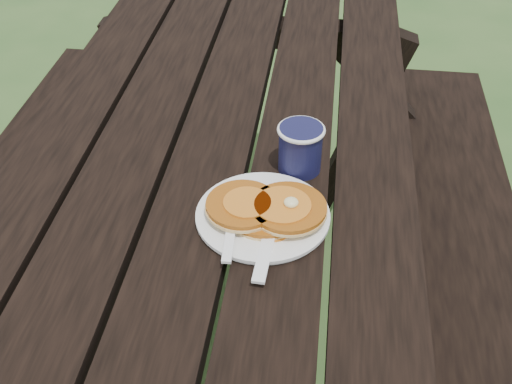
# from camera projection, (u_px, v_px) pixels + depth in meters

# --- Properties ---
(ground) EXTENTS (60.00, 60.00, 0.00)m
(ground) POSITION_uv_depth(u_px,v_px,m) (226.00, 374.00, 1.70)
(ground) COLOR #2D4E21
(ground) RESTS_ON ground
(picnic_table) EXTENTS (1.36, 1.80, 0.75)m
(picnic_table) POSITION_uv_depth(u_px,v_px,m) (221.00, 279.00, 1.47)
(picnic_table) COLOR black
(picnic_table) RESTS_ON ground
(plate) EXTENTS (0.25, 0.25, 0.01)m
(plate) POSITION_uv_depth(u_px,v_px,m) (263.00, 216.00, 1.05)
(plate) COLOR white
(plate) RESTS_ON picnic_table
(pancake_stack) EXTENTS (0.20, 0.12, 0.04)m
(pancake_stack) POSITION_uv_depth(u_px,v_px,m) (267.00, 208.00, 1.04)
(pancake_stack) COLOR #AD5A13
(pancake_stack) RESTS_ON plate
(knife) EXTENTS (0.03, 0.18, 0.00)m
(knife) POSITION_uv_depth(u_px,v_px,m) (268.00, 240.00, 1.00)
(knife) COLOR white
(knife) RESTS_ON plate
(fork) EXTENTS (0.04, 0.16, 0.01)m
(fork) POSITION_uv_depth(u_px,v_px,m) (230.00, 237.00, 0.99)
(fork) COLOR white
(fork) RESTS_ON plate
(coffee_cup) EXTENTS (0.08, 0.08, 0.09)m
(coffee_cup) POSITION_uv_depth(u_px,v_px,m) (300.00, 146.00, 1.13)
(coffee_cup) COLOR #131439
(coffee_cup) RESTS_ON picnic_table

